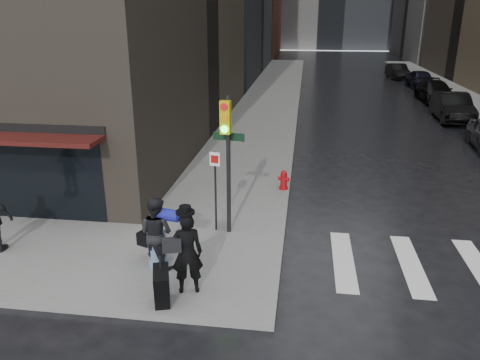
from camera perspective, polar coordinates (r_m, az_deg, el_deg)
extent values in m
plane|color=black|center=(11.30, -5.45, -10.94)|extent=(140.00, 140.00, 0.00)
cube|color=slate|center=(36.95, 4.19, 10.78)|extent=(4.00, 50.00, 0.15)
cube|color=slate|center=(38.52, 24.94, 9.40)|extent=(3.00, 50.00, 0.15)
cube|color=silver|center=(11.96, 12.48, -9.47)|extent=(0.50, 3.00, 0.01)
cube|color=silver|center=(12.22, 20.08, -9.62)|extent=(0.50, 3.00, 0.01)
cube|color=silver|center=(12.67, 27.25, -9.62)|extent=(0.50, 3.00, 0.01)
imported|color=black|center=(9.84, -6.48, -8.86)|extent=(0.76, 0.61, 1.81)
cylinder|color=black|center=(9.44, -6.70, -3.92)|extent=(0.39, 0.39, 0.05)
cylinder|color=black|center=(9.42, -6.71, -3.58)|extent=(0.24, 0.24, 0.14)
cube|color=black|center=(9.67, -8.32, -7.87)|extent=(0.40, 0.23, 0.31)
cube|color=black|center=(9.72, -9.52, -12.71)|extent=(0.49, 0.76, 0.92)
cylinder|color=black|center=(9.48, -9.69, -10.24)|extent=(0.04, 0.04, 0.42)
imported|color=black|center=(10.91, -10.16, -6.33)|extent=(1.02, 0.91, 1.72)
cube|color=black|center=(11.41, -11.09, -7.10)|extent=(0.58, 0.44, 0.32)
cylinder|color=#1B1E98|center=(10.63, -8.72, -4.23)|extent=(0.56, 0.37, 0.28)
cylinder|color=black|center=(12.09, -1.41, 1.62)|extent=(0.11, 0.11, 3.69)
cube|color=gold|center=(11.56, -1.78, 7.63)|extent=(0.28, 0.20, 0.83)
cylinder|color=red|center=(11.42, -1.95, 8.90)|extent=(0.19, 0.07, 0.18)
cylinder|color=orange|center=(11.47, -1.93, 7.54)|extent=(0.19, 0.07, 0.18)
cylinder|color=#19E533|center=(11.53, -1.91, 6.20)|extent=(0.19, 0.07, 0.18)
cylinder|color=black|center=(12.45, -3.00, -1.46)|extent=(0.06, 0.06, 2.21)
cube|color=white|center=(12.12, -3.10, 2.56)|extent=(0.28, 0.06, 0.37)
cube|color=black|center=(11.95, -1.38, 5.31)|extent=(0.82, 0.16, 0.20)
cylinder|color=#A1090E|center=(15.81, 5.32, -0.95)|extent=(0.29, 0.29, 0.09)
cylinder|color=#A1090E|center=(15.73, 5.34, -0.17)|extent=(0.22, 0.22, 0.55)
sphere|color=#A1090E|center=(15.64, 5.38, 0.83)|extent=(0.20, 0.20, 0.20)
cylinder|color=#A1090E|center=(15.70, 5.35, 0.14)|extent=(0.38, 0.22, 0.13)
imported|color=black|center=(29.19, 24.49, 8.10)|extent=(1.85, 4.73, 1.53)
imported|color=black|center=(35.16, 22.68, 9.92)|extent=(2.05, 4.85, 1.40)
imported|color=black|center=(41.13, 21.21, 11.35)|extent=(1.90, 4.31, 1.44)
imported|color=black|center=(46.93, 18.66, 12.45)|extent=(1.76, 4.16, 1.34)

